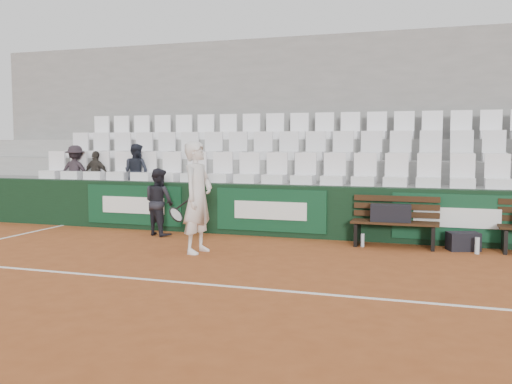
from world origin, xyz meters
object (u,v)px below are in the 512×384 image
object	(u,v)px
spectator_a	(75,152)
spectator_b	(96,155)
water_bottle_near	(362,240)
tennis_player	(198,197)
spectator_c	(136,152)
sports_bag_left	(391,213)
ball_kid	(159,202)
bench_left	(395,234)
water_bottle_far	(477,246)
sports_bag_ground	(463,241)

from	to	relation	value
spectator_a	spectator_b	size ratio (longest dim) A/B	1.11
water_bottle_near	tennis_player	xyz separation A→B (m)	(-2.53, -1.40, 0.81)
spectator_b	spectator_c	bearing A→B (deg)	-178.23
sports_bag_left	ball_kid	size ratio (longest dim) A/B	0.52
tennis_player	ball_kid	world-z (taller)	tennis_player
bench_left	ball_kid	world-z (taller)	ball_kid
water_bottle_near	spectator_a	distance (m)	7.00
water_bottle_far	spectator_b	size ratio (longest dim) A/B	0.25
water_bottle_near	water_bottle_far	world-z (taller)	water_bottle_far
bench_left	spectator_b	size ratio (longest dim) A/B	1.38
tennis_player	ball_kid	bearing A→B (deg)	136.08
spectator_b	spectator_c	world-z (taller)	spectator_c
bench_left	spectator_c	world-z (taller)	spectator_c
water_bottle_far	spectator_a	xyz separation A→B (m)	(-8.62, 1.23, 1.47)
ball_kid	water_bottle_far	bearing A→B (deg)	-155.97
bench_left	sports_bag_left	bearing A→B (deg)	-169.30
bench_left	water_bottle_far	bearing A→B (deg)	-9.74
water_bottle_near	tennis_player	world-z (taller)	tennis_player
ball_kid	spectator_a	bearing A→B (deg)	2.09
sports_bag_left	water_bottle_far	distance (m)	1.51
sports_bag_ground	ball_kid	distance (m)	5.69
bench_left	sports_bag_left	xyz separation A→B (m)	(-0.07, -0.01, 0.37)
bench_left	sports_bag_left	size ratio (longest dim) A/B	2.17
ball_kid	spectator_b	bearing A→B (deg)	-2.85
sports_bag_left	spectator_a	xyz separation A→B (m)	(-7.20, 1.02, 1.01)
bench_left	spectator_a	xyz separation A→B (m)	(-7.27, 1.00, 1.38)
sports_bag_left	tennis_player	xyz separation A→B (m)	(-2.99, -1.54, 0.33)
bench_left	water_bottle_near	bearing A→B (deg)	-163.54
water_bottle_far	tennis_player	size ratio (longest dim) A/B	0.15
sports_bag_left	sports_bag_ground	size ratio (longest dim) A/B	1.35
spectator_a	spectator_c	size ratio (longest dim) A/B	0.97
water_bottle_far	spectator_c	bearing A→B (deg)	170.07
tennis_player	ball_kid	distance (m)	2.05
bench_left	spectator_a	size ratio (longest dim) A/B	1.24
sports_bag_ground	water_bottle_far	distance (m)	0.33
sports_bag_left	spectator_b	distance (m)	6.79
sports_bag_left	sports_bag_ground	xyz separation A→B (m)	(1.21, 0.04, -0.44)
water_bottle_near	water_bottle_far	distance (m)	1.88
ball_kid	tennis_player	bearing A→B (deg)	160.91
water_bottle_far	ball_kid	bearing A→B (deg)	179.20
water_bottle_far	ball_kid	size ratio (longest dim) A/B	0.21
bench_left	water_bottle_far	world-z (taller)	bench_left
water_bottle_far	spectator_c	distance (m)	7.30
sports_bag_ground	spectator_b	size ratio (longest dim) A/B	0.47
sports_bag_ground	water_bottle_near	distance (m)	1.68
ball_kid	spectator_a	size ratio (longest dim) A/B	1.09
water_bottle_near	spectator_b	bearing A→B (deg)	169.38
tennis_player	spectator_a	world-z (taller)	spectator_a
ball_kid	spectator_c	distance (m)	1.90
bench_left	spectator_a	world-z (taller)	spectator_a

